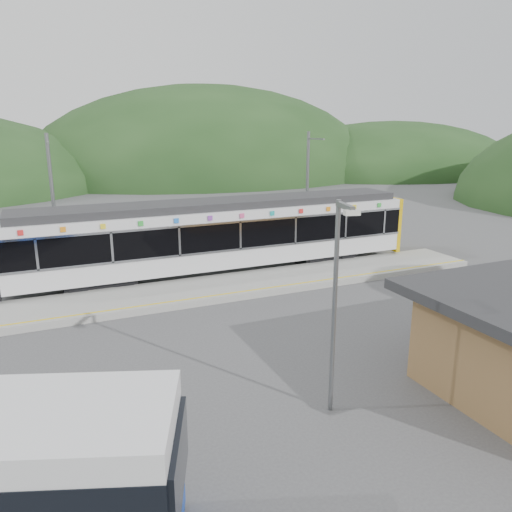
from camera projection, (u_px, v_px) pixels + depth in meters
name	position (u px, v px, depth m)	size (l,w,h in m)	color
ground	(259.00, 314.00, 20.08)	(120.00, 120.00, 0.00)	#4C4C4F
hills	(323.00, 264.00, 27.18)	(146.00, 149.00, 26.00)	#1E3D19
platform	(230.00, 287.00, 22.96)	(26.00, 3.20, 0.30)	#9E9E99
yellow_line	(240.00, 292.00, 21.77)	(26.00, 0.10, 0.01)	yellow
train	(220.00, 234.00, 25.08)	(20.44, 3.01, 3.74)	black
catenary_mast_west	(54.00, 205.00, 23.98)	(0.18, 1.80, 7.00)	slate
catenary_mast_east	(308.00, 190.00, 29.46)	(0.18, 1.80, 7.00)	slate
lamp_post	(338.00, 291.00, 12.35)	(0.38, 1.03, 5.64)	slate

